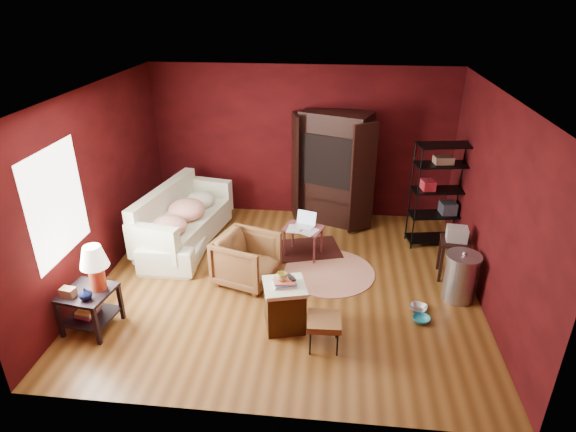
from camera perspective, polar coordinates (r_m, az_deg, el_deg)
name	(u,v)px	position (r m, az deg, el deg)	size (l,w,h in m)	color
room	(283,196)	(6.61, -0.54, 2.37)	(5.54, 5.04, 2.84)	brown
sofa	(183,221)	(8.28, -12.36, -0.62)	(2.23, 0.65, 0.87)	white
armchair	(247,257)	(7.12, -4.94, -4.89)	(0.80, 0.75, 0.82)	black
pet_bowl_steel	(419,303)	(6.88, 15.27, -9.88)	(0.24, 0.06, 0.24)	silver
pet_bowl_turquoise	(422,315)	(6.68, 15.58, -11.18)	(0.23, 0.07, 0.23)	teal
vase	(85,294)	(6.40, -22.89, -8.49)	(0.16, 0.17, 0.16)	#0D1641
mug	(282,276)	(6.00, -0.75, -7.09)	(0.13, 0.11, 0.13)	#D0C865
side_table	(91,280)	(6.52, -22.27, -7.08)	(0.67, 0.67, 1.16)	black
sofa_cushions	(181,220)	(8.31, -12.57, -0.46)	(1.25, 2.29, 0.91)	white
hamper	(285,305)	(6.25, -0.40, -10.47)	(0.63, 0.63, 0.73)	#492C10
footstool	(324,322)	(5.93, 4.31, -12.45)	(0.42, 0.42, 0.42)	black
rug_round	(329,272)	(7.53, 4.91, -6.63)	(1.83, 1.83, 0.01)	beige
rug_oriental	(305,249)	(8.11, 2.02, -3.94)	(1.31, 1.05, 0.01)	#461612
laptop_desk	(303,230)	(7.74, 1.84, -1.72)	(0.69, 0.60, 0.74)	brown
tv_armoire	(334,166)	(8.77, 5.44, 5.90)	(1.51, 1.19, 2.05)	black
wire_shelving	(440,191)	(8.29, 17.52, 2.86)	(0.92, 0.51, 1.77)	black
small_stand	(456,240)	(7.51, 19.27, -2.73)	(0.46, 0.46, 0.84)	black
trash_can	(461,277)	(7.16, 19.77, -6.79)	(0.53, 0.53, 0.75)	#A2A5A9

